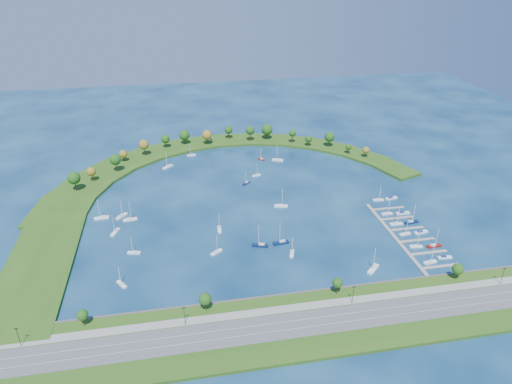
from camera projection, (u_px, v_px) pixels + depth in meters
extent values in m
plane|color=#072144|center=(250.00, 201.00, 316.08)|extent=(700.00, 700.00, 0.00)
cube|color=#285316|center=(297.00, 326.00, 207.23)|extent=(420.00, 42.00, 1.60)
cube|color=#474442|center=(285.00, 295.00, 226.00)|extent=(420.00, 1.20, 1.80)
cube|color=#515154|center=(297.00, 324.00, 206.84)|extent=(420.00, 16.00, 0.12)
cube|color=gray|center=(291.00, 308.00, 216.46)|extent=(420.00, 5.00, 0.12)
cube|color=silver|center=(298.00, 328.00, 204.62)|extent=(420.00, 0.15, 0.02)
cube|color=silver|center=(295.00, 320.00, 208.99)|extent=(420.00, 0.15, 0.02)
cylinder|color=#382314|center=(84.00, 321.00, 205.22)|extent=(0.56, 0.56, 4.90)
sphere|color=#1B4310|center=(82.00, 315.00, 203.63)|extent=(5.20, 5.20, 5.20)
cylinder|color=#382314|center=(205.00, 306.00, 214.06)|extent=(0.56, 0.56, 5.25)
sphere|color=#1B4310|center=(205.00, 300.00, 212.31)|extent=(6.00, 6.00, 6.00)
cylinder|color=#382314|center=(337.00, 289.00, 224.51)|extent=(0.56, 0.56, 5.60)
sphere|color=#1B4310|center=(338.00, 283.00, 222.76)|extent=(5.20, 5.20, 5.20)
cylinder|color=#382314|center=(456.00, 275.00, 235.21)|extent=(0.56, 0.56, 4.90)
sphere|color=#1B4310|center=(458.00, 269.00, 233.54)|extent=(6.00, 6.00, 6.00)
cylinder|color=black|center=(19.00, 338.00, 193.01)|extent=(0.24, 0.24, 10.00)
cylinder|color=black|center=(185.00, 317.00, 204.35)|extent=(0.24, 0.24, 10.00)
cylinder|color=black|center=(353.00, 295.00, 217.32)|extent=(0.24, 0.24, 10.00)
cylinder|color=black|center=(502.00, 276.00, 230.29)|extent=(0.24, 0.24, 10.00)
cube|color=#285316|center=(61.00, 211.00, 301.91)|extent=(43.73, 48.72, 2.00)
cube|color=#285316|center=(80.00, 190.00, 329.23)|extent=(50.23, 54.30, 2.00)
cube|color=#285316|center=(105.00, 173.00, 355.25)|extent=(54.07, 56.09, 2.00)
cube|color=#285316|center=(134.00, 160.00, 378.48)|extent=(55.20, 54.07, 2.00)
cube|color=#285316|center=(165.00, 150.00, 397.55)|extent=(53.65, 48.47, 2.00)
cube|color=#285316|center=(198.00, 144.00, 411.38)|extent=(49.62, 39.75, 2.00)
cube|color=#285316|center=(231.00, 140.00, 419.17)|extent=(44.32, 29.96, 2.00)
cube|color=#285316|center=(264.00, 140.00, 420.45)|extent=(49.49, 38.05, 2.00)
cube|color=#285316|center=(297.00, 142.00, 415.15)|extent=(51.13, 44.12, 2.00)
cube|color=#285316|center=(329.00, 147.00, 403.59)|extent=(49.19, 47.96, 2.00)
cube|color=#285316|center=(361.00, 156.00, 386.43)|extent=(43.90, 49.49, 2.00)
cube|color=#285316|center=(390.00, 167.00, 364.67)|extent=(35.67, 48.74, 2.00)
cube|color=#285316|center=(41.00, 259.00, 253.46)|extent=(36.00, 130.81, 1.90)
cylinder|color=#382314|center=(75.00, 186.00, 323.44)|extent=(0.56, 0.56, 8.37)
sphere|color=#1B4310|center=(74.00, 178.00, 320.71)|extent=(9.05, 9.05, 9.05)
cylinder|color=#382314|center=(92.00, 177.00, 338.16)|extent=(0.56, 0.56, 6.44)
sphere|color=brown|center=(91.00, 172.00, 336.08)|extent=(6.67, 6.67, 6.67)
cylinder|color=#382314|center=(116.00, 167.00, 353.01)|extent=(0.56, 0.56, 8.43)
sphere|color=#1B4310|center=(115.00, 160.00, 350.30)|extent=(8.65, 8.65, 8.65)
cylinder|color=#382314|center=(124.00, 158.00, 371.69)|extent=(0.56, 0.56, 5.18)
sphere|color=brown|center=(123.00, 154.00, 369.90)|extent=(6.69, 6.69, 6.69)
cylinder|color=#382314|center=(145.00, 151.00, 382.22)|extent=(0.56, 0.56, 8.15)
sphere|color=brown|center=(144.00, 145.00, 379.59)|extent=(8.44, 8.44, 8.44)
cylinder|color=#382314|center=(166.00, 144.00, 398.57)|extent=(0.56, 0.56, 6.54)
sphere|color=#1B4310|center=(165.00, 139.00, 396.38)|extent=(7.58, 7.58, 7.58)
cylinder|color=#382314|center=(185.00, 141.00, 406.27)|extent=(0.56, 0.56, 6.59)
sphere|color=#1B4310|center=(184.00, 135.00, 403.93)|extent=(9.12, 9.12, 9.12)
cylinder|color=#382314|center=(207.00, 141.00, 405.75)|extent=(0.56, 0.56, 7.02)
sphere|color=brown|center=(207.00, 135.00, 403.33)|extent=(8.96, 8.96, 8.96)
cylinder|color=#382314|center=(229.00, 135.00, 418.87)|extent=(0.56, 0.56, 6.92)
sphere|color=#1B4310|center=(228.00, 130.00, 416.63)|extent=(7.29, 7.29, 7.29)
cylinder|color=#382314|center=(250.00, 137.00, 412.54)|extent=(0.56, 0.56, 8.63)
sphere|color=#1B4310|center=(250.00, 130.00, 409.86)|extent=(7.85, 7.85, 7.85)
cylinder|color=#382314|center=(267.00, 135.00, 417.47)|extent=(0.56, 0.56, 7.14)
sphere|color=#1B4310|center=(267.00, 130.00, 414.93)|extent=(10.01, 10.01, 10.01)
cylinder|color=#382314|center=(292.00, 139.00, 408.50)|extent=(0.56, 0.56, 8.05)
sphere|color=#1B4310|center=(292.00, 133.00, 406.08)|extent=(6.32, 6.32, 6.32)
cylinder|color=#382314|center=(308.00, 143.00, 402.47)|extent=(0.56, 0.56, 5.35)
sphere|color=#1B4310|center=(309.00, 139.00, 400.67)|extent=(6.31, 6.31, 6.31)
cylinder|color=#382314|center=(329.00, 143.00, 400.52)|extent=(0.56, 0.56, 7.37)
sphere|color=#1B4310|center=(330.00, 137.00, 398.03)|extent=(8.83, 8.83, 8.83)
cylinder|color=#382314|center=(348.00, 151.00, 386.67)|extent=(0.56, 0.56, 4.98)
sphere|color=#1B4310|center=(349.00, 147.00, 385.05)|extent=(5.31, 5.31, 5.31)
cylinder|color=#382314|center=(366.00, 154.00, 379.48)|extent=(0.56, 0.56, 5.19)
sphere|color=brown|center=(366.00, 150.00, 377.76)|extent=(5.83, 5.83, 5.83)
cylinder|color=gray|center=(212.00, 140.00, 412.84)|extent=(2.20, 2.20, 3.63)
cylinder|color=gray|center=(212.00, 138.00, 411.95)|extent=(2.60, 2.60, 0.30)
cube|color=gray|center=(394.00, 236.00, 275.20)|extent=(2.20, 82.00, 0.40)
cube|color=gray|center=(442.00, 266.00, 248.29)|extent=(22.00, 2.00, 0.40)
cylinder|color=#382314|center=(460.00, 264.00, 249.94)|extent=(0.36, 0.36, 1.60)
cube|color=gray|center=(429.00, 253.00, 259.84)|extent=(22.00, 2.00, 0.40)
cylinder|color=#382314|center=(447.00, 250.00, 261.49)|extent=(0.36, 0.36, 1.60)
cube|color=gray|center=(418.00, 240.00, 271.38)|extent=(22.00, 2.00, 0.40)
cylinder|color=#382314|center=(435.00, 238.00, 273.04)|extent=(0.36, 0.36, 1.60)
cube|color=gray|center=(407.00, 229.00, 282.93)|extent=(22.00, 2.00, 0.40)
cylinder|color=#382314|center=(424.00, 227.00, 284.58)|extent=(0.36, 0.36, 1.60)
cube|color=gray|center=(398.00, 218.00, 294.48)|extent=(22.00, 2.00, 0.40)
cylinder|color=#382314|center=(413.00, 216.00, 296.13)|extent=(0.36, 0.36, 1.60)
cube|color=gray|center=(389.00, 208.00, 306.03)|extent=(22.00, 2.00, 0.40)
cylinder|color=#382314|center=(404.00, 207.00, 307.68)|extent=(0.36, 0.36, 1.60)
cube|color=#0A1C43|center=(260.00, 245.00, 265.87)|extent=(9.92, 5.31, 1.15)
cube|color=silver|center=(262.00, 244.00, 265.33)|extent=(3.74, 2.76, 0.80)
cylinder|color=silver|center=(259.00, 235.00, 262.74)|extent=(0.32, 0.32, 12.90)
cube|color=white|center=(191.00, 155.00, 388.68)|extent=(7.58, 2.54, 0.90)
cube|color=silver|center=(192.00, 154.00, 388.49)|extent=(2.70, 1.62, 0.63)
cylinder|color=silver|center=(190.00, 149.00, 386.05)|extent=(0.32, 0.32, 10.09)
cube|color=#0A1C43|center=(281.00, 243.00, 268.36)|extent=(9.89, 3.81, 1.16)
cube|color=silver|center=(282.00, 241.00, 268.16)|extent=(3.57, 2.27, 0.81)
cylinder|color=silver|center=(280.00, 233.00, 264.92)|extent=(0.32, 0.32, 13.01)
cube|color=#0A1C43|center=(246.00, 183.00, 340.01)|extent=(6.71, 6.27, 0.86)
cube|color=silver|center=(247.00, 182.00, 340.18)|extent=(2.82, 2.72, 0.60)
cylinder|color=silver|center=(246.00, 177.00, 337.20)|extent=(0.32, 0.32, 9.70)
cube|color=white|center=(257.00, 175.00, 352.46)|extent=(7.37, 4.43, 0.86)
cube|color=silver|center=(256.00, 175.00, 351.80)|extent=(2.83, 2.20, 0.60)
cylinder|color=silver|center=(257.00, 169.00, 350.34)|extent=(0.32, 0.32, 9.62)
cube|color=white|center=(219.00, 229.00, 281.95)|extent=(2.69, 8.02, 0.95)
cube|color=silver|center=(219.00, 228.00, 282.28)|extent=(1.72, 2.85, 0.66)
cylinder|color=silver|center=(219.00, 222.00, 278.74)|extent=(0.32, 0.32, 10.67)
cube|color=white|center=(122.00, 216.00, 296.23)|extent=(7.52, 8.44, 1.06)
cube|color=silver|center=(121.00, 216.00, 295.13)|extent=(3.31, 3.50, 0.74)
cylinder|color=silver|center=(121.00, 207.00, 293.81)|extent=(0.32, 0.32, 11.96)
cube|color=white|center=(373.00, 269.00, 245.49)|extent=(9.09, 8.75, 1.18)
cube|color=silver|center=(374.00, 267.00, 245.74)|extent=(3.84, 3.77, 0.83)
cylinder|color=silver|center=(374.00, 259.00, 241.62)|extent=(0.32, 0.32, 13.31)
cube|color=white|center=(278.00, 160.00, 378.94)|extent=(9.71, 6.48, 1.14)
cube|color=silver|center=(279.00, 159.00, 378.28)|extent=(3.80, 3.11, 0.80)
cylinder|color=silver|center=(277.00, 152.00, 375.93)|extent=(0.32, 0.32, 12.82)
cube|color=white|center=(130.00, 220.00, 292.44)|extent=(9.06, 3.78, 1.05)
cube|color=silver|center=(129.00, 219.00, 291.77)|extent=(3.30, 2.17, 0.74)
cylinder|color=silver|center=(130.00, 211.00, 289.70)|extent=(0.32, 0.32, 11.87)
cube|color=white|center=(102.00, 218.00, 294.19)|extent=(9.56, 3.66, 1.12)
cube|color=silver|center=(103.00, 216.00, 294.00)|extent=(3.45, 2.19, 0.78)
cylinder|color=silver|center=(99.00, 209.00, 290.87)|extent=(0.32, 0.32, 12.58)
cube|color=white|center=(281.00, 206.00, 308.46)|extent=(9.28, 4.22, 1.08)
cube|color=silver|center=(280.00, 205.00, 308.06)|extent=(3.42, 2.34, 0.75)
cylinder|color=silver|center=(282.00, 197.00, 305.44)|extent=(0.32, 0.32, 12.10)
cube|color=maroon|center=(261.00, 159.00, 380.88)|extent=(5.78, 6.16, 0.79)
cube|color=silver|center=(262.00, 159.00, 380.22)|extent=(2.50, 2.59, 0.55)
cylinder|color=silver|center=(261.00, 154.00, 378.95)|extent=(0.32, 0.32, 8.92)
cube|color=white|center=(122.00, 284.00, 234.22)|extent=(5.82, 7.54, 0.91)
cube|color=silver|center=(122.00, 284.00, 233.37)|extent=(2.66, 3.03, 0.64)
cylinder|color=silver|center=(120.00, 275.00, 232.08)|extent=(0.32, 0.32, 10.22)
cube|color=white|center=(292.00, 254.00, 258.61)|extent=(4.39, 7.79, 0.90)
cube|color=silver|center=(292.00, 253.00, 257.60)|extent=(2.24, 2.96, 0.63)
cylinder|color=silver|center=(292.00, 245.00, 256.62)|extent=(0.32, 0.32, 10.14)
cube|color=white|center=(168.00, 167.00, 366.37)|extent=(8.89, 8.52, 1.16)
cube|color=silver|center=(169.00, 165.00, 366.60)|extent=(3.75, 3.67, 0.81)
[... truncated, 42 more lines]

